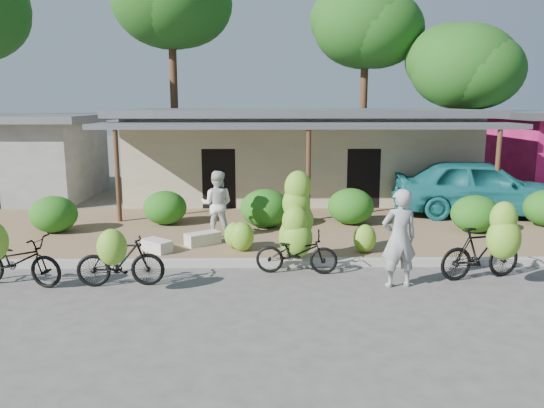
{
  "coord_description": "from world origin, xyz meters",
  "views": [
    {
      "loc": [
        -1.32,
        -9.36,
        3.59
      ],
      "look_at": [
        -1.12,
        3.1,
        1.2
      ],
      "focal_mm": 35.0,
      "sensor_mm": 36.0,
      "label": 1
    }
  ],
  "objects": [
    {
      "name": "loose_banana_b",
      "position": [
        -2.02,
        3.06,
        0.44
      ],
      "size": [
        0.51,
        0.44,
        0.64
      ],
      "primitive_type": "ellipsoid",
      "color": "#77BC2F",
      "rests_on": "sidewalk"
    },
    {
      "name": "hedge_3",
      "position": [
        1.2,
        5.62,
        0.64
      ],
      "size": [
        1.34,
        1.2,
        1.04
      ],
      "primitive_type": "ellipsoid",
      "color": "#196316",
      "rests_on": "sidewalk"
    },
    {
      "name": "bike_far_left",
      "position": [
        -6.24,
        0.71,
        0.6
      ],
      "size": [
        2.04,
        1.45,
        1.47
      ],
      "rotation": [
        0.0,
        0.0,
        1.35
      ],
      "color": "black",
      "rests_on": "ground"
    },
    {
      "name": "bike_center",
      "position": [
        -0.6,
        1.76,
        0.82
      ],
      "size": [
        1.79,
        1.25,
        2.14
      ],
      "rotation": [
        0.0,
        0.0,
        1.48
      ],
      "color": "black",
      "rests_on": "ground"
    },
    {
      "name": "loose_banana_a",
      "position": [
        -1.84,
        2.81,
        0.47
      ],
      "size": [
        0.56,
        0.48,
        0.7
      ],
      "primitive_type": "ellipsoid",
      "color": "#77BC2F",
      "rests_on": "sidewalk"
    },
    {
      "name": "hedge_1",
      "position": [
        -4.17,
        5.69,
        0.61
      ],
      "size": [
        1.25,
        1.12,
        0.97
      ],
      "primitive_type": "ellipsoid",
      "color": "#196316",
      "rests_on": "sidewalk"
    },
    {
      "name": "curb",
      "position": [
        0.0,
        2.0,
        0.07
      ],
      "size": [
        60.0,
        0.25,
        0.15
      ],
      "primitive_type": "cube",
      "color": "#A8A399",
      "rests_on": "ground"
    },
    {
      "name": "hedge_0",
      "position": [
        -7.01,
        4.76,
        0.62
      ],
      "size": [
        1.28,
        1.15,
        1.0
      ],
      "primitive_type": "ellipsoid",
      "color": "#196316",
      "rests_on": "sidewalk"
    },
    {
      "name": "sidewalk",
      "position": [
        0.0,
        5.0,
        0.06
      ],
      "size": [
        60.0,
        6.0,
        0.12
      ],
      "primitive_type": "cube",
      "color": "#8B6B4B",
      "rests_on": "ground"
    },
    {
      "name": "bike_left",
      "position": [
        -4.14,
        0.61,
        0.6
      ],
      "size": [
        1.75,
        1.18,
        1.33
      ],
      "rotation": [
        0.0,
        0.0,
        1.63
      ],
      "color": "black",
      "rests_on": "ground"
    },
    {
      "name": "bystander",
      "position": [
        -2.53,
        4.17,
        0.99
      ],
      "size": [
        0.93,
        0.77,
        1.75
      ],
      "primitive_type": "imported",
      "rotation": [
        0.0,
        0.0,
        3.01
      ],
      "color": "silver",
      "rests_on": "sidewalk"
    },
    {
      "name": "tree_center_right",
      "position": [
        3.31,
        16.61,
        7.22
      ],
      "size": [
        5.08,
        4.95,
        9.11
      ],
      "color": "#523421",
      "rests_on": "ground"
    },
    {
      "name": "loose_banana_c",
      "position": [
        1.05,
        2.65,
        0.46
      ],
      "size": [
        0.54,
        0.46,
        0.67
      ],
      "primitive_type": "ellipsoid",
      "color": "#77BC2F",
      "rests_on": "sidewalk"
    },
    {
      "name": "tree_near_right",
      "position": [
        7.31,
        14.61,
        5.25
      ],
      "size": [
        4.82,
        4.67,
        7.04
      ],
      "color": "#523421",
      "rests_on": "ground"
    },
    {
      "name": "hedge_4",
      "position": [
        4.41,
        4.58,
        0.63
      ],
      "size": [
        1.3,
        1.17,
        1.01
      ],
      "primitive_type": "ellipsoid",
      "color": "#196316",
      "rests_on": "sidewalk"
    },
    {
      "name": "shop_main",
      "position": [
        0.0,
        10.93,
        1.72
      ],
      "size": [
        13.0,
        8.5,
        3.35
      ],
      "color": "#C3B893",
      "rests_on": "ground"
    },
    {
      "name": "shop_grey",
      "position": [
        -11.0,
        10.99,
        1.62
      ],
      "size": [
        7.0,
        6.0,
        3.15
      ],
      "color": "#A1A29C",
      "rests_on": "ground"
    },
    {
      "name": "sack_far",
      "position": [
        -3.85,
        2.81,
        0.26
      ],
      "size": [
        0.82,
        0.78,
        0.28
      ],
      "primitive_type": "cube",
      "rotation": [
        0.0,
        0.0,
        -0.71
      ],
      "color": "beige",
      "rests_on": "sidewalk"
    },
    {
      "name": "sack_near",
      "position": [
        -2.84,
        3.42,
        0.27
      ],
      "size": [
        0.93,
        0.81,
        0.3
      ],
      "primitive_type": "cube",
      "rotation": [
        0.0,
        0.0,
        0.6
      ],
      "color": "beige",
      "rests_on": "sidewalk"
    },
    {
      "name": "ground",
      "position": [
        0.0,
        0.0,
        0.0
      ],
      "size": [
        100.0,
        100.0,
        0.0
      ],
      "primitive_type": "plane",
      "color": "#4E4B49",
      "rests_on": "ground"
    },
    {
      "name": "vendor",
      "position": [
        1.33,
        0.64,
        0.98
      ],
      "size": [
        0.78,
        0.57,
        1.96
      ],
      "primitive_type": "imported",
      "rotation": [
        0.0,
        0.0,
        3.29
      ],
      "color": "#969696",
      "rests_on": "ground"
    },
    {
      "name": "hedge_2",
      "position": [
        -1.28,
        5.27,
        0.66
      ],
      "size": [
        1.39,
        1.25,
        1.09
      ],
      "primitive_type": "ellipsoid",
      "color": "#196316",
      "rests_on": "sidewalk"
    },
    {
      "name": "teal_van",
      "position": [
        5.38,
        6.76,
        1.01
      ],
      "size": [
        5.44,
        2.76,
        1.78
      ],
      "primitive_type": "imported",
      "rotation": [
        0.0,
        0.0,
        1.44
      ],
      "color": "#1A7178",
      "rests_on": "sidewalk"
    },
    {
      "name": "bike_right",
      "position": [
        3.19,
        0.88,
        0.73
      ],
      "size": [
        1.91,
        1.38,
        1.74
      ],
      "rotation": [
        0.0,
        0.0,
        1.81
      ],
      "color": "black",
      "rests_on": "ground"
    }
  ]
}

